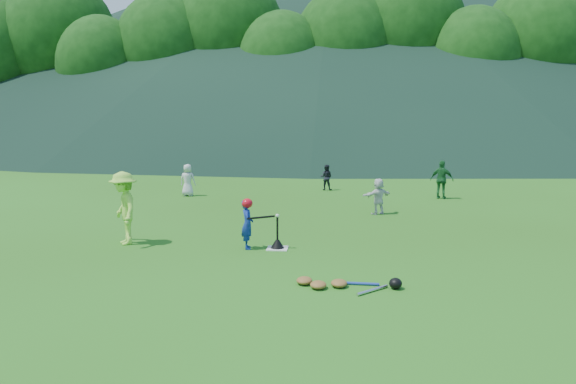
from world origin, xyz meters
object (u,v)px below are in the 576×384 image
at_px(fielder_a, 188,180).
at_px(equipment_pile, 339,283).
at_px(batting_tee, 277,243).
at_px(home_plate, 277,248).
at_px(fielder_d, 378,196).
at_px(batter_child, 247,224).
at_px(fielder_c, 442,180).
at_px(adult_coach, 124,208).
at_px(fielder_b, 326,177).

distance_m(fielder_a, equipment_pile, 11.43).
relative_size(batting_tee, equipment_pile, 0.38).
relative_size(home_plate, fielder_d, 0.43).
xyz_separation_m(home_plate, batter_child, (-0.65, -0.03, 0.53)).
xyz_separation_m(fielder_c, fielder_d, (-2.37, -3.19, -0.14)).
relative_size(fielder_c, batting_tee, 1.95).
xyz_separation_m(batter_child, batting_tee, (0.65, 0.03, -0.41)).
distance_m(home_plate, fielder_a, 8.51).
height_order(adult_coach, fielder_c, adult_coach).
height_order(fielder_a, fielder_b, fielder_a).
height_order(fielder_a, batting_tee, fielder_a).
height_order(batting_tee, equipment_pile, batting_tee).
relative_size(fielder_a, batting_tee, 1.67).
xyz_separation_m(fielder_a, fielder_b, (4.86, 1.99, -0.08)).
bearing_deg(fielder_a, fielder_d, 158.94).
distance_m(home_plate, fielder_b, 9.51).
height_order(adult_coach, fielder_a, adult_coach).
relative_size(adult_coach, batting_tee, 2.42).
bearing_deg(fielder_b, fielder_a, 32.97).
distance_m(batter_child, batting_tee, 0.77).
relative_size(fielder_c, equipment_pile, 0.74).
distance_m(fielder_a, fielder_b, 5.25).
xyz_separation_m(batter_child, fielder_d, (3.12, 4.50, -0.01)).
bearing_deg(fielder_c, fielder_b, -3.31).
bearing_deg(batting_tee, batter_child, -177.02).
relative_size(fielder_a, fielder_b, 1.17).
bearing_deg(fielder_d, equipment_pile, 46.02).
bearing_deg(equipment_pile, batter_child, 128.07).
height_order(fielder_a, equipment_pile, fielder_a).
height_order(batter_child, fielder_b, batter_child).
bearing_deg(fielder_c, fielder_a, 22.08).
xyz_separation_m(fielder_d, equipment_pile, (-1.12, -7.06, -0.46)).
bearing_deg(home_plate, equipment_pile, -62.51).
bearing_deg(fielder_c, fielder_d, 74.31).
height_order(home_plate, batting_tee, batting_tee).
distance_m(batter_child, fielder_a, 8.24).
xyz_separation_m(adult_coach, batting_tee, (3.48, -0.13, -0.69)).
distance_m(home_plate, batting_tee, 0.12).
xyz_separation_m(home_plate, fielder_d, (2.47, 4.46, 0.52)).
xyz_separation_m(fielder_d, batting_tee, (-2.47, -4.46, -0.40)).
relative_size(fielder_a, fielder_d, 1.08).
bearing_deg(fielder_b, fielder_d, 118.98).
bearing_deg(fielder_a, fielder_c, -175.09).
distance_m(home_plate, fielder_d, 5.13).
xyz_separation_m(fielder_b, equipment_pile, (0.53, -12.05, -0.42)).
bearing_deg(batting_tee, fielder_b, 85.03).
xyz_separation_m(fielder_b, batting_tee, (-0.82, -9.46, -0.36)).
distance_m(fielder_a, batting_tee, 8.51).
xyz_separation_m(fielder_a, batting_tee, (4.04, -7.47, -0.44)).
bearing_deg(equipment_pile, fielder_c, 71.21).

